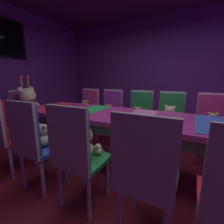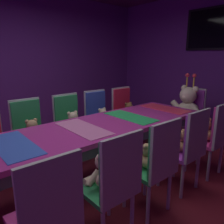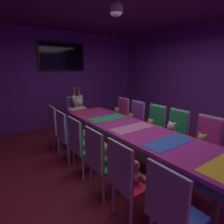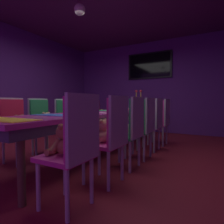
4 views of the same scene
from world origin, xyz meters
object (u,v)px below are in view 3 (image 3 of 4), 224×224
teddy_left_2 (108,155)px  throne_chair (76,111)px  teddy_right_2 (171,132)px  chair_left_4 (66,132)px  chair_left_0 (170,207)px  chair_right_4 (135,118)px  chair_left_3 (80,142)px  chair_left_1 (125,175)px  wall_tv (62,57)px  teddy_right_3 (150,126)px  teddy_left_1 (134,172)px  teddy_left_5 (63,124)px  chair_right_3 (155,123)px  chair_right_2 (176,130)px  teddy_left_4 (73,132)px  chair_left_5 (56,124)px  king_teddy_bear (78,108)px  chair_right_5 (121,113)px  teddy_right_4 (131,120)px  teddy_right_5 (117,114)px  pendant_light (116,9)px  banquet_table (132,132)px  chair_left_2 (99,157)px  chair_right_1 (206,140)px

teddy_left_2 → throne_chair: throne_chair is taller
teddy_right_2 → chair_left_4: bearing=-35.1°
chair_left_0 → chair_right_4: size_ratio=1.00×
chair_left_3 → chair_right_4: (1.71, 0.56, 0.00)m
chair_left_0 → chair_left_1: same height
chair_left_0 → wall_tv: (0.84, 4.54, 1.45)m
chair_left_3 → teddy_right_3: bearing=-0.9°
teddy_left_1 → teddy_left_5: bearing=89.9°
teddy_right_3 → teddy_right_2: bearing=88.9°
teddy_left_1 → chair_right_3: size_ratio=0.29×
teddy_left_5 → chair_right_2: size_ratio=0.30×
teddy_left_4 → chair_right_4: chair_right_4 is taller
chair_left_5 → teddy_left_5: chair_left_5 is taller
throne_chair → chair_left_3: bearing=-22.8°
chair_right_4 → king_teddy_bear: size_ratio=1.24×
chair_right_5 → teddy_right_4: bearing=74.0°
teddy_right_5 → pendant_light: (-1.02, -1.33, 1.96)m
teddy_left_2 → king_teddy_bear: (0.72, 2.48, 0.13)m
chair_left_4 → teddy_left_4: chair_left_4 is taller
pendant_light → chair_right_3: bearing=9.2°
teddy_left_5 → chair_right_5: size_ratio=0.30×
chair_right_2 → teddy_right_5: bearing=-85.3°
banquet_table → chair_left_5: size_ratio=3.62×
teddy_right_5 → wall_tv: wall_tv is taller
king_teddy_bear → chair_right_4: bearing=33.0°
teddy_right_4 → teddy_right_2: bearing=90.4°
chair_left_1 → teddy_left_4: 1.69m
teddy_right_3 → chair_right_5: chair_right_5 is taller
throne_chair → pendant_light: pendant_light is taller
chair_left_5 → chair_left_4: bearing=-91.9°
chair_left_1 → teddy_left_4: chair_left_1 is taller
chair_right_5 → throne_chair: 1.26m
teddy_left_4 → chair_left_5: size_ratio=0.28×
teddy_right_2 → chair_right_4: bearing=-96.9°
teddy_right_3 → teddy_right_5: (-0.00, 1.15, 0.02)m
chair_left_2 → wall_tv: wall_tv is taller
chair_left_1 → chair_right_2: 1.81m
throne_chair → king_teddy_bear: 0.20m
banquet_table → teddy_left_4: (-0.72, 0.85, -0.09)m
teddy_right_4 → king_teddy_bear: size_ratio=0.35×
throne_chair → chair_left_1: bearing=-15.1°
teddy_left_4 → chair_right_1: size_ratio=0.28×
pendant_light → teddy_left_4: bearing=119.0°
teddy_left_5 → chair_right_2: bearing=-47.2°
pendant_light → chair_left_3: bearing=159.3°
teddy_left_2 → chair_left_4: size_ratio=0.31×
throne_chair → king_teddy_bear: (0.00, -0.16, 0.12)m
teddy_left_2 → chair_left_3: chair_left_3 is taller
teddy_left_2 → chair_right_3: (1.59, 0.58, 0.01)m
chair_right_1 → chair_left_4: bearing=-44.1°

